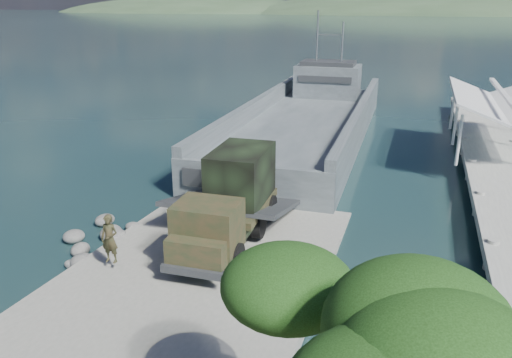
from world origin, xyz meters
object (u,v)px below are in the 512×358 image
at_px(military_truck, 231,199).
at_px(soldier, 111,248).
at_px(pier, 495,147).
at_px(landing_craft, 306,128).

xyz_separation_m(military_truck, soldier, (-3.55, -4.23, -0.91)).
bearing_deg(pier, military_truck, -127.82).
height_order(pier, landing_craft, landing_craft).
height_order(pier, military_truck, pier).
distance_m(landing_craft, military_truck, 20.50).
bearing_deg(landing_craft, soldier, -96.81).
xyz_separation_m(pier, military_truck, (-12.72, -16.38, 0.82)).
xyz_separation_m(pier, soldier, (-16.27, -20.61, -0.09)).
bearing_deg(pier, soldier, -128.28).
relative_size(military_truck, soldier, 4.16).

